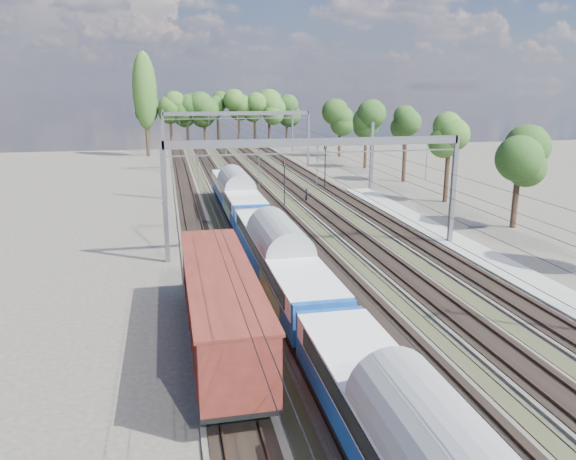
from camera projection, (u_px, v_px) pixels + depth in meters
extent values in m
cube|color=#47423A|center=(192.00, 216.00, 56.81)|extent=(3.00, 130.00, 0.15)
cube|color=black|center=(192.00, 215.00, 56.79)|extent=(2.50, 130.00, 0.06)
cube|color=#473326|center=(185.00, 214.00, 56.61)|extent=(0.08, 130.00, 0.14)
cube|color=#473326|center=(199.00, 213.00, 56.91)|extent=(0.08, 130.00, 0.14)
cube|color=#47423A|center=(236.00, 214.00, 57.73)|extent=(3.00, 130.00, 0.15)
cube|color=black|center=(236.00, 213.00, 57.71)|extent=(2.50, 130.00, 0.06)
cube|color=#473326|center=(229.00, 212.00, 57.54)|extent=(0.08, 130.00, 0.14)
cube|color=#473326|center=(243.00, 211.00, 57.83)|extent=(0.08, 130.00, 0.14)
cube|color=#47423A|center=(279.00, 212.00, 58.65)|extent=(3.00, 130.00, 0.15)
cube|color=black|center=(279.00, 211.00, 58.63)|extent=(2.50, 130.00, 0.06)
cube|color=#473326|center=(272.00, 210.00, 58.46)|extent=(0.08, 130.00, 0.14)
cube|color=#473326|center=(286.00, 209.00, 58.75)|extent=(0.08, 130.00, 0.14)
cube|color=#47423A|center=(320.00, 210.00, 59.58)|extent=(3.00, 130.00, 0.15)
cube|color=black|center=(320.00, 209.00, 59.55)|extent=(2.50, 130.00, 0.06)
cube|color=#473326|center=(314.00, 208.00, 59.38)|extent=(0.08, 130.00, 0.14)
cube|color=#473326|center=(327.00, 208.00, 59.68)|extent=(0.08, 130.00, 0.14)
cube|color=#47423A|center=(361.00, 208.00, 60.50)|extent=(3.00, 130.00, 0.15)
cube|color=black|center=(361.00, 207.00, 60.48)|extent=(2.50, 130.00, 0.06)
cube|color=#473326|center=(354.00, 206.00, 60.30)|extent=(0.08, 130.00, 0.14)
cube|color=#473326|center=(367.00, 206.00, 60.60)|extent=(0.08, 130.00, 0.14)
cube|color=#2F2E1F|center=(214.00, 215.00, 57.28)|extent=(1.10, 130.00, 0.05)
cube|color=#2F2E1F|center=(258.00, 213.00, 58.21)|extent=(1.10, 130.00, 0.05)
cube|color=#2F2E1F|center=(300.00, 211.00, 59.13)|extent=(1.10, 130.00, 0.05)
cube|color=#2F2E1F|center=(341.00, 209.00, 60.05)|extent=(1.10, 130.00, 0.05)
cube|color=gray|center=(528.00, 281.00, 37.43)|extent=(3.00, 70.00, 0.30)
cube|color=slate|center=(165.00, 203.00, 41.00)|extent=(0.35, 0.35, 9.00)
cube|color=slate|center=(453.00, 191.00, 45.71)|extent=(0.35, 0.35, 9.00)
cube|color=slate|center=(317.00, 142.00, 42.31)|extent=(23.00, 0.35, 0.60)
cube|color=slate|center=(164.00, 142.00, 86.44)|extent=(0.35, 0.35, 9.00)
cube|color=slate|center=(308.00, 139.00, 91.16)|extent=(0.35, 0.35, 9.00)
cube|color=slate|center=(237.00, 113.00, 87.76)|extent=(23.00, 0.35, 0.60)
cube|color=slate|center=(164.00, 163.00, 64.73)|extent=(0.35, 0.35, 8.50)
cube|color=slate|center=(164.00, 132.00, 107.33)|extent=(0.35, 0.35, 8.50)
cube|color=slate|center=(371.00, 157.00, 69.91)|extent=(0.35, 0.35, 8.50)
cube|color=slate|center=(292.00, 130.00, 112.52)|extent=(0.35, 0.35, 8.50)
cylinder|color=black|center=(190.00, 162.00, 55.46)|extent=(0.03, 130.00, 0.03)
cylinder|color=black|center=(189.00, 151.00, 55.19)|extent=(0.03, 130.00, 0.03)
cylinder|color=black|center=(235.00, 161.00, 56.39)|extent=(0.03, 130.00, 0.03)
cylinder|color=black|center=(235.00, 150.00, 56.11)|extent=(0.03, 130.00, 0.03)
cylinder|color=black|center=(279.00, 160.00, 57.31)|extent=(0.03, 130.00, 0.03)
cylinder|color=black|center=(279.00, 149.00, 57.03)|extent=(0.03, 130.00, 0.03)
cylinder|color=black|center=(321.00, 159.00, 58.23)|extent=(0.03, 130.00, 0.03)
cylinder|color=black|center=(321.00, 148.00, 57.96)|extent=(0.03, 130.00, 0.03)
cylinder|color=black|center=(362.00, 158.00, 59.15)|extent=(0.03, 130.00, 0.03)
cylinder|color=black|center=(363.00, 147.00, 58.88)|extent=(0.03, 130.00, 0.03)
cylinder|color=black|center=(148.00, 132.00, 119.41)|extent=(0.56, 0.56, 6.74)
sphere|color=#183C15|center=(146.00, 106.00, 118.08)|extent=(5.18, 5.18, 5.18)
cylinder|color=black|center=(168.00, 133.00, 118.95)|extent=(0.56, 0.56, 6.42)
sphere|color=#183C15|center=(166.00, 108.00, 117.67)|extent=(4.33, 4.33, 4.33)
cylinder|color=black|center=(188.00, 133.00, 121.41)|extent=(0.56, 0.56, 5.94)
sphere|color=#183C15|center=(187.00, 111.00, 120.23)|extent=(4.61, 4.61, 4.61)
cylinder|color=black|center=(207.00, 131.00, 119.24)|extent=(0.56, 0.56, 7.02)
sphere|color=#183C15|center=(206.00, 104.00, 117.84)|extent=(4.20, 4.20, 4.20)
cylinder|color=black|center=(221.00, 130.00, 121.49)|extent=(0.56, 0.56, 7.09)
sphere|color=#183C15|center=(220.00, 104.00, 120.08)|extent=(4.60, 4.60, 4.60)
cylinder|color=black|center=(238.00, 131.00, 123.00)|extent=(0.56, 0.56, 6.58)
sphere|color=#183C15|center=(237.00, 106.00, 121.69)|extent=(4.46, 4.46, 4.46)
cylinder|color=black|center=(254.00, 131.00, 124.71)|extent=(0.56, 0.56, 6.20)
sphere|color=#183C15|center=(254.00, 109.00, 123.48)|extent=(4.60, 4.60, 4.60)
cylinder|color=black|center=(271.00, 133.00, 122.96)|extent=(0.56, 0.56, 5.94)
sphere|color=#183C15|center=(271.00, 110.00, 121.78)|extent=(4.90, 4.90, 4.90)
cylinder|color=black|center=(282.00, 129.00, 123.23)|extent=(0.56, 0.56, 7.47)
sphere|color=#183C15|center=(282.00, 101.00, 121.74)|extent=(4.47, 4.47, 4.47)
cylinder|color=black|center=(548.00, 199.00, 49.23)|extent=(0.56, 0.56, 6.35)
sphere|color=#183C15|center=(555.00, 141.00, 47.96)|extent=(3.69, 3.69, 3.69)
cylinder|color=black|center=(464.00, 177.00, 62.58)|extent=(0.56, 0.56, 5.92)
sphere|color=#183C15|center=(467.00, 134.00, 61.41)|extent=(3.91, 3.91, 3.91)
cylinder|color=black|center=(405.00, 159.00, 76.58)|extent=(0.56, 0.56, 6.32)
sphere|color=#183C15|center=(407.00, 121.00, 75.33)|extent=(3.72, 3.72, 3.72)
cylinder|color=black|center=(362.00, 150.00, 90.93)|extent=(0.56, 0.56, 5.54)
sphere|color=#183C15|center=(362.00, 122.00, 89.83)|extent=(4.73, 4.73, 4.73)
cylinder|color=black|center=(348.00, 140.00, 102.35)|extent=(0.56, 0.56, 6.75)
sphere|color=#183C15|center=(348.00, 109.00, 101.01)|extent=(3.58, 3.58, 3.58)
cylinder|color=black|center=(146.00, 113.00, 103.89)|extent=(0.70, 0.70, 16.00)
ellipsoid|color=#23511B|center=(145.00, 91.00, 102.90)|extent=(4.40, 4.40, 14.08)
cube|color=black|center=(350.00, 400.00, 22.47)|extent=(2.15, 3.23, 0.86)
cube|color=black|center=(307.00, 328.00, 29.14)|extent=(2.15, 3.23, 0.86)
cube|color=black|center=(260.00, 249.00, 43.39)|extent=(2.15, 3.23, 0.86)
cube|color=navy|center=(279.00, 257.00, 35.87)|extent=(3.01, 21.50, 2.04)
cube|color=silver|center=(279.00, 249.00, 35.73)|extent=(3.10, 20.64, 1.02)
cube|color=black|center=(303.00, 247.00, 36.05)|extent=(0.04, 18.28, 0.75)
cube|color=#D79F0B|center=(295.00, 290.00, 31.52)|extent=(3.12, 6.02, 0.75)
cylinder|color=gray|center=(279.00, 241.00, 35.61)|extent=(3.05, 21.50, 3.05)
cube|color=black|center=(247.00, 227.00, 50.07)|extent=(2.15, 3.23, 0.86)
cube|color=black|center=(228.00, 196.00, 64.32)|extent=(2.15, 3.23, 0.86)
cube|color=navy|center=(236.00, 194.00, 56.79)|extent=(3.01, 21.50, 2.04)
cube|color=silver|center=(236.00, 189.00, 56.66)|extent=(3.10, 20.64, 1.02)
cube|color=black|center=(251.00, 188.00, 56.98)|extent=(0.04, 18.28, 0.75)
cube|color=#D79F0B|center=(243.00, 209.00, 52.45)|extent=(3.12, 6.02, 0.75)
cylinder|color=gray|center=(236.00, 184.00, 56.54)|extent=(3.05, 21.50, 3.05)
cube|color=black|center=(235.00, 396.00, 22.79)|extent=(2.24, 2.91, 0.78)
cube|color=black|center=(212.00, 299.00, 33.17)|extent=(2.24, 2.91, 0.78)
cube|color=black|center=(221.00, 329.00, 27.86)|extent=(3.02, 15.66, 0.22)
cube|color=#491913|center=(220.00, 300.00, 27.47)|extent=(3.02, 15.66, 2.91)
cube|color=#491913|center=(219.00, 271.00, 27.09)|extent=(3.24, 15.66, 0.13)
imported|color=black|center=(307.00, 195.00, 63.79)|extent=(0.42, 0.60, 1.56)
cylinder|color=black|center=(284.00, 187.00, 60.64)|extent=(0.13, 0.13, 4.47)
cube|color=black|center=(284.00, 163.00, 60.01)|extent=(0.36, 0.29, 0.63)
sphere|color=red|center=(285.00, 162.00, 59.86)|extent=(0.14, 0.14, 0.14)
sphere|color=#0C9919|center=(285.00, 165.00, 59.94)|extent=(0.14, 0.14, 0.14)
cylinder|color=black|center=(325.00, 169.00, 71.73)|extent=(0.14, 0.14, 5.12)
cube|color=black|center=(325.00, 146.00, 71.01)|extent=(0.42, 0.34, 0.72)
sphere|color=red|center=(326.00, 144.00, 70.83)|extent=(0.16, 0.16, 0.16)
sphere|color=#0C9919|center=(326.00, 147.00, 70.92)|extent=(0.16, 0.16, 0.16)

